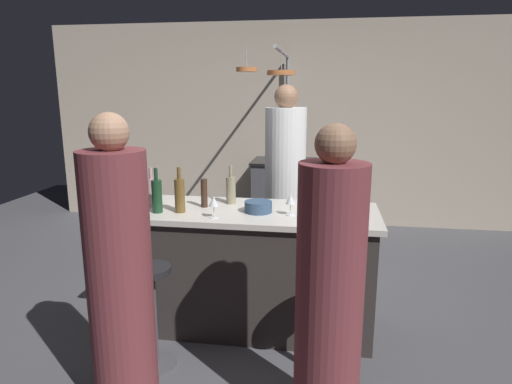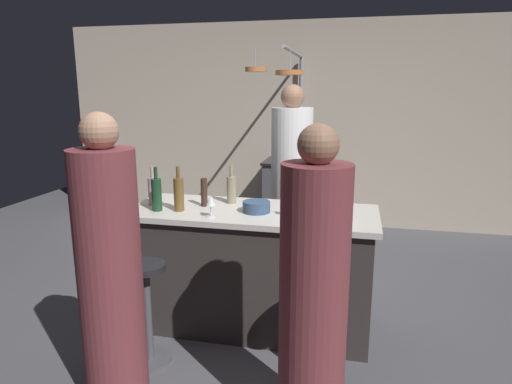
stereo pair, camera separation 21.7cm
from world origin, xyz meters
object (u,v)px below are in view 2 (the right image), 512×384
(bar_stool_right, at_px, (325,329))
(wine_bottle_rose, at_px, (153,190))
(mixing_bowl_blue, at_px, (256,207))
(chef, at_px, (291,189))
(pepper_mill, at_px, (204,192))
(wine_glass_near_left_guest, at_px, (211,202))
(guest_right, at_px, (313,300))
(wine_bottle_white, at_px, (231,189))
(wine_bottle_green, at_px, (157,194))
(stove_range, at_px, (296,195))
(wine_glass_by_chef, at_px, (288,201))
(mixing_bowl_ceramic, at_px, (329,216))
(potted_plant, at_px, (129,223))
(bar_stool_left, at_px, (147,309))
(wine_bottle_amber, at_px, (179,194))
(guest_left, at_px, (110,276))

(bar_stool_right, height_order, wine_bottle_rose, wine_bottle_rose)
(bar_stool_right, xyz_separation_m, mixing_bowl_blue, (-0.54, 0.57, 0.56))
(chef, distance_m, pepper_mill, 1.15)
(wine_bottle_rose, bearing_deg, wine_glass_near_left_guest, -22.98)
(guest_right, bearing_deg, wine_bottle_white, 122.60)
(guest_right, height_order, wine_bottle_green, guest_right)
(guest_right, xyz_separation_m, pepper_mill, (-0.92, 1.03, 0.26))
(mixing_bowl_blue, bearing_deg, stove_range, 91.09)
(pepper_mill, bearing_deg, wine_bottle_rose, -173.94)
(wine_glass_by_chef, bearing_deg, wine_bottle_rose, 175.53)
(stove_range, height_order, mixing_bowl_ceramic, mixing_bowl_ceramic)
(guest_right, relative_size, potted_plant, 3.08)
(bar_stool_left, bearing_deg, wine_bottle_amber, 84.90)
(wine_bottle_rose, bearing_deg, stove_range, 72.87)
(guest_right, bearing_deg, mixing_bowl_ceramic, 88.79)
(potted_plant, xyz_separation_m, pepper_mill, (1.35, -1.28, 0.71))
(bar_stool_right, distance_m, guest_left, 1.26)
(wine_bottle_white, distance_m, wine_bottle_rose, 0.59)
(bar_stool_left, distance_m, mixing_bowl_ceramic, 1.32)
(potted_plant, height_order, mixing_bowl_ceramic, mixing_bowl_ceramic)
(wine_bottle_white, bearing_deg, guest_left, -107.10)
(wine_bottle_green, xyz_separation_m, mixing_bowl_blue, (0.70, 0.12, -0.08))
(bar_stool_left, distance_m, wine_glass_by_chef, 1.16)
(bar_stool_left, bearing_deg, guest_left, -91.59)
(stove_range, bearing_deg, chef, -84.47)
(pepper_mill, height_order, mixing_bowl_ceramic, pepper_mill)
(chef, relative_size, wine_bottle_green, 5.65)
(guest_left, height_order, pepper_mill, guest_left)
(bar_stool_left, bearing_deg, wine_bottle_green, 103.87)
(guest_left, xyz_separation_m, wine_glass_by_chef, (0.83, 0.91, 0.24))
(guest_right, bearing_deg, wine_bottle_rose, 142.88)
(stove_range, bearing_deg, guest_left, -99.12)
(bar_stool_right, height_order, mixing_bowl_ceramic, mixing_bowl_ceramic)
(bar_stool_left, bearing_deg, guest_right, -19.11)
(wine_bottle_white, bearing_deg, bar_stool_left, -113.81)
(potted_plant, height_order, wine_bottle_amber, wine_bottle_amber)
(wine_bottle_white, xyz_separation_m, wine_bottle_rose, (-0.56, -0.18, 0.00))
(stove_range, distance_m, pepper_mill, 2.51)
(potted_plant, relative_size, mixing_bowl_blue, 2.66)
(wine_bottle_amber, bearing_deg, wine_bottle_green, -168.86)
(potted_plant, distance_m, pepper_mill, 1.99)
(wine_bottle_rose, xyz_separation_m, wine_glass_by_chef, (1.04, -0.08, -0.01))
(pepper_mill, distance_m, mixing_bowl_blue, 0.43)
(bar_stool_left, height_order, wine_bottle_rose, wine_bottle_rose)
(chef, height_order, guest_left, chef)
(guest_left, height_order, mixing_bowl_ceramic, guest_left)
(pepper_mill, height_order, wine_bottle_amber, wine_bottle_amber)
(guest_right, bearing_deg, bar_stool_left, 160.89)
(wine_bottle_white, xyz_separation_m, wine_glass_near_left_guest, (-0.03, -0.40, -0.00))
(guest_right, distance_m, wine_bottle_green, 1.49)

